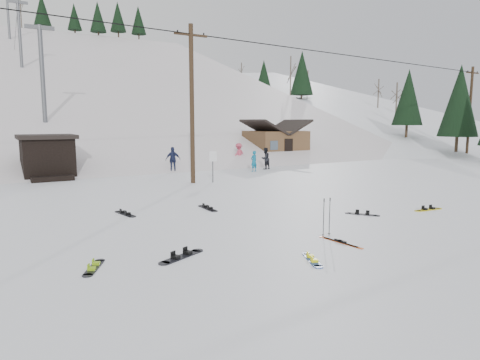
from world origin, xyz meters
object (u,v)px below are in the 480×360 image
utility_pole (192,102)px  hero_skis (340,242)px  cabin (276,144)px  hero_snowboard (312,259)px

utility_pole → hero_skis: size_ratio=5.51×
utility_pole → cabin: (13.00, 10.00, -3.20)m
cabin → hero_snowboard: 29.42m
utility_pole → hero_snowboard: bearing=-102.4°
hero_snowboard → utility_pole: bearing=11.0°
hero_snowboard → hero_skis: hero_snowboard is taller
cabin → hero_skis: (-14.41, -23.67, -1.46)m
cabin → hero_skis: size_ratio=3.29×
utility_pole → cabin: utility_pole is taller
utility_pole → hero_snowboard: (-3.20, -14.51, -4.66)m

